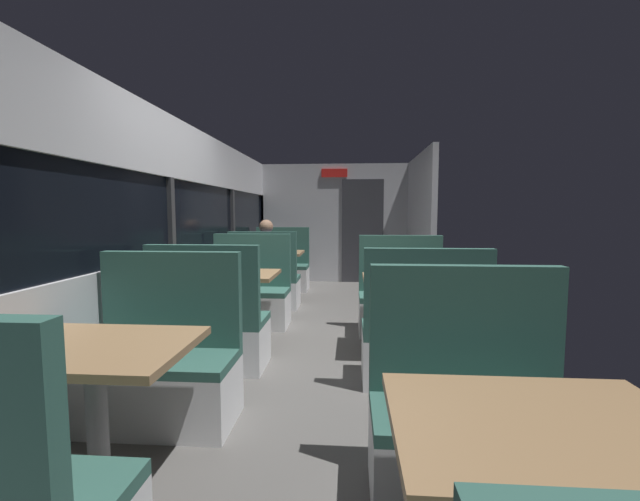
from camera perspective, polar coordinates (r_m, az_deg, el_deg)
name	(u,v)px	position (r m, az deg, el deg)	size (l,w,h in m)	color
ground_plane	(317,353)	(4.16, -0.40, -14.01)	(3.30, 9.20, 0.02)	#514F4C
carriage_window_panel_left	(169,239)	(4.30, -20.08, 1.56)	(0.09, 8.48, 2.30)	#B2B2B7
carriage_end_bulkhead	(337,224)	(8.11, 2.40, 3.68)	(2.90, 0.11, 2.30)	#B2B2B7
carriage_aisle_panel_right	(419,225)	(7.01, 13.55, 3.39)	(0.08, 2.40, 2.30)	#B2B2B7
dining_table_near_window	(94,365)	(2.30, -28.69, -13.69)	(0.90, 0.70, 0.74)	#9E9EA3
bench_near_window_facing_entry	(163,372)	(2.98, -20.85, -15.38)	(0.95, 0.50, 1.10)	silver
dining_table_mid_window	(233,283)	(4.38, -11.96, -4.36)	(0.90, 0.70, 0.74)	#9E9EA3
bench_mid_window_facing_end	(211,331)	(3.79, -14.85, -10.73)	(0.95, 0.50, 1.10)	silver
bench_mid_window_facing_entry	(250,298)	(5.10, -9.69, -6.51)	(0.95, 0.50, 1.10)	silver
dining_table_far_window	(274,258)	(6.61, -6.36, -1.03)	(0.90, 0.70, 0.74)	#9E9EA3
bench_far_window_facing_end	(265,285)	(5.98, -7.56, -4.73)	(0.95, 0.50, 1.10)	silver
bench_far_window_facing_entry	(282,271)	(7.34, -5.33, -2.85)	(0.95, 0.50, 1.10)	silver
dining_table_front_aisle	(542,455)	(1.53, 28.32, -23.56)	(0.90, 0.70, 0.74)	#9E9EA3
bench_front_aisle_facing_entry	(471,431)	(2.26, 20.12, -22.36)	(0.95, 0.50, 1.10)	silver
dining_table_rear_aisle	(411,288)	(4.05, 12.41, -5.14)	(0.90, 0.70, 0.74)	#9E9EA3
bench_rear_aisle_facing_end	(423,343)	(3.45, 13.99, -12.33)	(0.95, 0.50, 1.10)	silver
bench_rear_aisle_facing_entry	(401,304)	(4.79, 11.14, -7.30)	(0.95, 0.50, 1.10)	silver
seated_passenger	(266,270)	(6.02, -7.45, -2.66)	(0.47, 0.55, 1.26)	#26262D
coffee_cup_primary	(54,346)	(2.18, -32.85, -10.96)	(0.07, 0.07, 0.09)	#26598C
coffee_cup_secondary	(216,267)	(4.56, -14.10, -2.16)	(0.07, 0.07, 0.09)	#26598C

